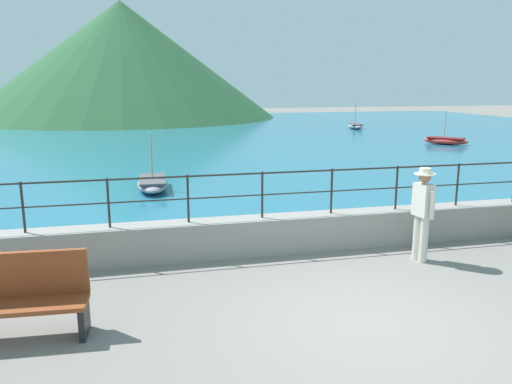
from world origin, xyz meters
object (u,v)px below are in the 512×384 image
Objects in this scene: person_walking at (422,210)px; boat_1 at (355,126)px; boat_3 at (446,141)px; boat_2 at (153,183)px; bench_main at (19,296)px.

boat_1 is (10.38, 25.53, -0.72)m from person_walking.
boat_1 is 9.95m from boat_3.
person_walking is 0.72× the size of boat_1.
person_walking is at bearing -58.02° from boat_2.
boat_1 reaches higher than boat_2.
person_walking is (6.59, 1.36, 0.42)m from bench_main.
boat_1 is at bearing 50.54° from boat_2.
bench_main is at bearing -168.37° from person_walking.
person_walking is 0.76× the size of boat_3.
person_walking is 27.57m from boat_1.
boat_3 is at bearing -86.20° from boat_1.
boat_2 is at bearing 121.98° from person_walking.
person_walking is 0.75× the size of boat_2.
bench_main is 8.94m from boat_2.
person_walking is at bearing -125.27° from boat_3.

